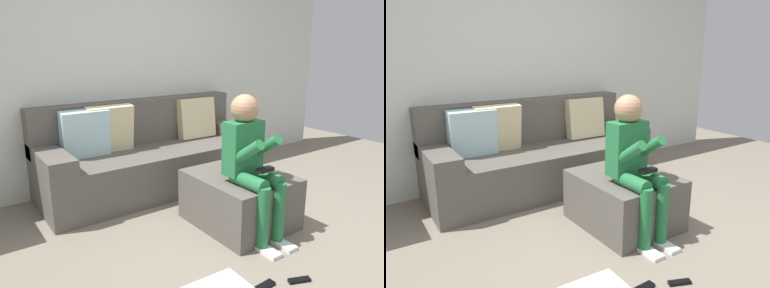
% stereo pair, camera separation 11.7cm
% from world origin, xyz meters
% --- Properties ---
extents(ground_plane, '(7.71, 7.71, 0.00)m').
position_xyz_m(ground_plane, '(0.00, 0.00, 0.00)').
color(ground_plane, slate).
extents(wall_back, '(5.93, 0.10, 2.59)m').
position_xyz_m(wall_back, '(0.00, 2.16, 1.30)').
color(wall_back, silver).
rests_on(wall_back, ground_plane).
extents(couch_sectional, '(2.34, 0.85, 0.93)m').
position_xyz_m(couch_sectional, '(-0.08, 1.75, 0.36)').
color(couch_sectional, '#59544C').
rests_on(couch_sectional, ground_plane).
extents(ottoman, '(0.71, 0.82, 0.44)m').
position_xyz_m(ottoman, '(0.14, 0.57, 0.22)').
color(ottoman, '#59544C').
rests_on(ottoman, ground_plane).
extents(person_seated, '(0.31, 0.61, 1.14)m').
position_xyz_m(person_seated, '(0.07, 0.37, 0.66)').
color(person_seated, '#26723F').
rests_on(person_seated, ground_plane).
extents(remote_near_ottoman, '(0.15, 0.10, 0.02)m').
position_xyz_m(remote_near_ottoman, '(-0.10, -0.29, 0.01)').
color(remote_near_ottoman, black).
rests_on(remote_near_ottoman, ground_plane).
extents(remote_by_storage_bin, '(0.18, 0.06, 0.02)m').
position_xyz_m(remote_by_storage_bin, '(-0.34, -0.20, 0.01)').
color(remote_by_storage_bin, black).
rests_on(remote_by_storage_bin, ground_plane).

